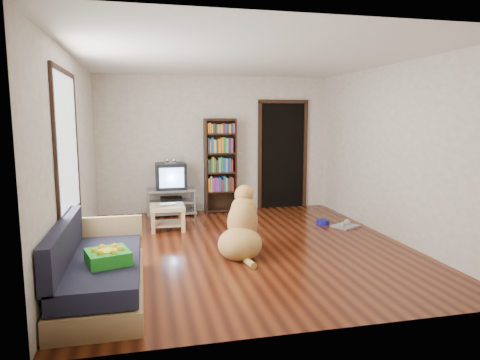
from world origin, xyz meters
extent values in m
plane|color=#5D2510|center=(0.00, 0.00, 0.00)|extent=(5.00, 5.00, 0.00)
plane|color=white|center=(0.00, 0.00, 2.60)|extent=(5.00, 5.00, 0.00)
plane|color=silver|center=(0.00, 2.50, 1.30)|extent=(4.50, 0.00, 4.50)
plane|color=silver|center=(0.00, -2.50, 1.30)|extent=(4.50, 0.00, 4.50)
plane|color=silver|center=(-2.25, 0.00, 1.30)|extent=(0.00, 5.00, 5.00)
plane|color=silver|center=(2.25, 0.00, 1.30)|extent=(0.00, 5.00, 5.00)
cube|color=green|center=(-1.75, -1.56, 0.48)|extent=(0.47, 0.47, 0.13)
imported|color=white|center=(-1.04, 1.17, 0.41)|extent=(0.36, 0.28, 0.03)
cylinder|color=navy|center=(1.58, 0.95, 0.04)|extent=(0.22, 0.22, 0.08)
cube|color=#959595|center=(1.88, 0.70, 0.01)|extent=(0.50, 0.46, 0.03)
cube|color=white|center=(-2.23, -0.50, 1.50)|extent=(0.02, 1.30, 1.60)
cube|color=black|center=(-2.23, -0.50, 2.32)|extent=(0.03, 1.42, 0.06)
cube|color=black|center=(-2.23, -0.50, 0.68)|extent=(0.03, 1.42, 0.06)
cube|color=black|center=(-2.23, -1.20, 1.50)|extent=(0.03, 0.06, 1.70)
cube|color=black|center=(-2.23, 0.20, 1.50)|extent=(0.03, 0.06, 1.70)
cube|color=black|center=(1.35, 2.48, 1.05)|extent=(0.90, 0.02, 2.10)
cube|color=black|center=(0.87, 2.47, 1.05)|extent=(0.07, 0.05, 2.14)
cube|color=black|center=(1.83, 2.47, 1.05)|extent=(0.07, 0.05, 2.14)
cube|color=black|center=(1.35, 2.47, 2.13)|extent=(1.03, 0.05, 0.07)
cube|color=#99999E|center=(-0.90, 2.25, 0.48)|extent=(0.90, 0.45, 0.04)
cube|color=#99999E|center=(-0.90, 2.25, 0.25)|extent=(0.86, 0.42, 0.03)
cube|color=#99999E|center=(-0.90, 2.25, 0.06)|extent=(0.90, 0.45, 0.04)
cylinder|color=#99999E|center=(-1.32, 2.05, 0.25)|extent=(0.04, 0.04, 0.50)
cylinder|color=#99999E|center=(-0.48, 2.05, 0.25)|extent=(0.04, 0.04, 0.50)
cylinder|color=#99999E|center=(-1.32, 2.45, 0.25)|extent=(0.04, 0.04, 0.50)
cylinder|color=#99999E|center=(-0.48, 2.45, 0.25)|extent=(0.04, 0.04, 0.50)
cube|color=black|center=(-0.90, 2.25, 0.30)|extent=(0.40, 0.30, 0.07)
cube|color=black|center=(-0.90, 2.25, 0.74)|extent=(0.55, 0.48, 0.48)
cube|color=black|center=(-0.90, 2.45, 0.74)|extent=(0.40, 0.14, 0.36)
cube|color=#8CBFF2|center=(-0.90, 2.00, 0.74)|extent=(0.44, 0.02, 0.36)
cube|color=silver|center=(-0.90, 2.20, 0.99)|extent=(0.20, 0.07, 0.02)
sphere|color=silver|center=(-0.96, 2.20, 1.04)|extent=(0.09, 0.09, 0.09)
sphere|color=silver|center=(-0.84, 2.20, 1.04)|extent=(0.09, 0.09, 0.09)
cube|color=black|center=(-0.23, 2.34, 0.90)|extent=(0.03, 0.30, 1.80)
cube|color=black|center=(0.34, 2.34, 0.90)|extent=(0.03, 0.30, 1.80)
cube|color=black|center=(0.05, 2.48, 0.90)|extent=(0.60, 0.02, 1.80)
cube|color=black|center=(0.05, 2.34, 0.03)|extent=(0.56, 0.28, 0.02)
cube|color=black|center=(0.05, 2.34, 0.40)|extent=(0.56, 0.28, 0.03)
cube|color=black|center=(0.05, 2.34, 0.77)|extent=(0.56, 0.28, 0.02)
cube|color=black|center=(0.05, 2.34, 1.14)|extent=(0.56, 0.28, 0.02)
cube|color=black|center=(0.05, 2.34, 1.51)|extent=(0.56, 0.28, 0.02)
cube|color=black|center=(0.05, 2.34, 1.77)|extent=(0.56, 0.28, 0.02)
cube|color=tan|center=(-1.83, -1.40, 0.11)|extent=(0.80, 1.80, 0.22)
cube|color=#1E1E2D|center=(-1.83, -1.40, 0.33)|extent=(0.74, 1.74, 0.18)
cube|color=#1E1E2D|center=(-2.17, -1.40, 0.60)|extent=(0.12, 1.74, 0.40)
cube|color=tan|center=(-1.83, -0.54, 0.50)|extent=(0.80, 0.06, 0.30)
cube|color=tan|center=(-1.04, 1.20, 0.37)|extent=(0.55, 0.55, 0.06)
cube|color=tan|center=(-1.04, 1.20, 0.10)|extent=(0.45, 0.45, 0.03)
cube|color=tan|center=(-1.27, 0.96, 0.17)|extent=(0.06, 0.06, 0.34)
cube|color=tan|center=(-0.80, 0.96, 0.17)|extent=(0.06, 0.06, 0.34)
cube|color=tan|center=(-1.27, 1.43, 0.17)|extent=(0.06, 0.06, 0.34)
cube|color=tan|center=(-0.80, 1.43, 0.17)|extent=(0.06, 0.06, 0.34)
ellipsoid|color=#BC8848|center=(-0.19, -0.44, 0.18)|extent=(0.77, 0.80, 0.43)
ellipsoid|color=#B79646|center=(-0.11, -0.22, 0.41)|extent=(0.56, 0.58, 0.57)
ellipsoid|color=#B99D47|center=(-0.06, -0.12, 0.55)|extent=(0.46, 0.44, 0.40)
ellipsoid|color=#D38851|center=(-0.04, -0.05, 0.77)|extent=(0.35, 0.37, 0.25)
ellipsoid|color=tan|center=(0.01, 0.07, 0.74)|extent=(0.18, 0.25, 0.10)
sphere|color=black|center=(0.05, 0.17, 0.74)|extent=(0.05, 0.05, 0.05)
ellipsoid|color=tan|center=(-0.15, -0.06, 0.76)|extent=(0.09, 0.10, 0.17)
ellipsoid|color=#BA7F47|center=(0.03, -0.13, 0.76)|extent=(0.09, 0.10, 0.17)
cylinder|color=tan|center=(-0.11, 0.02, 0.23)|extent=(0.14, 0.16, 0.47)
cylinder|color=#C07F49|center=(0.06, -0.04, 0.23)|extent=(0.14, 0.16, 0.47)
sphere|color=#D7AA52|center=(-0.08, 0.08, 0.03)|extent=(0.12, 0.12, 0.12)
sphere|color=tan|center=(0.08, 0.01, 0.03)|extent=(0.12, 0.12, 0.12)
cylinder|color=gold|center=(-0.16, -0.72, 0.03)|extent=(0.14, 0.41, 0.09)
camera|label=1|loc=(-1.39, -5.70, 1.81)|focal=32.00mm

